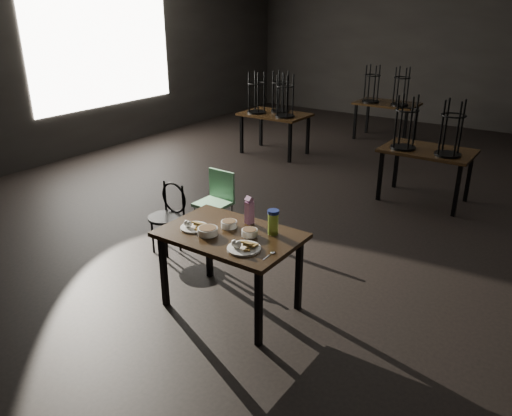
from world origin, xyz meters
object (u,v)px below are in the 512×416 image
Objects in this scene: main_table at (230,241)px; school_chair at (217,198)px; bentwood_chair at (169,212)px; juice_carton at (249,211)px; water_bottle at (273,222)px.

school_chair is at bearing 133.29° from main_table.
main_table is 1.54× the size of bentwood_chair.
water_bottle is (0.30, -0.07, -0.01)m from juice_carton.
bentwood_chair is (-1.59, 0.34, -0.40)m from water_bottle.
juice_carton is 0.33× the size of school_chair.
juice_carton is 0.31m from water_bottle.
juice_carton is 1.37m from bentwood_chair.
bentwood_chair is (-1.28, 0.27, -0.41)m from juice_carton.
juice_carton reaches higher than water_bottle.
school_chair is (-1.07, 1.13, -0.19)m from main_table.
juice_carton is at bearing -10.10° from bentwood_chair.
juice_carton is 0.33× the size of bentwood_chair.
main_table is 1.39m from bentwood_chair.
juice_carton is 1.17× the size of water_bottle.
water_bottle reaches higher than school_chair.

